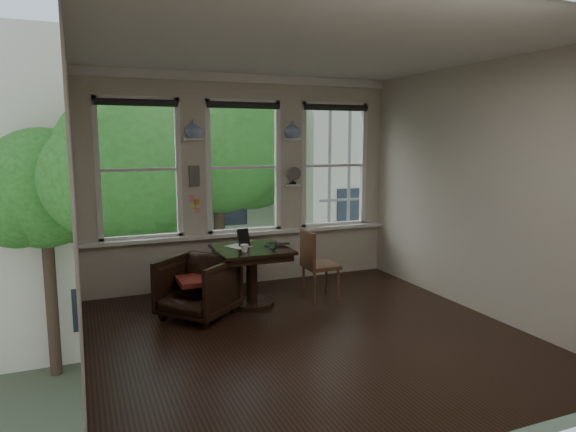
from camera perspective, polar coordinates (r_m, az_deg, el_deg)
name	(u,v)px	position (r m, az deg, el deg)	size (l,w,h in m)	color
ground	(307,335)	(5.71, 2.18, -13.05)	(4.50, 4.50, 0.00)	black
ceiling	(309,48)	(5.39, 2.37, 18.15)	(4.50, 4.50, 0.00)	silver
wall_back	(243,181)	(7.44, -4.99, 3.87)	(4.50, 4.50, 0.00)	beige
wall_front	(455,234)	(3.45, 18.05, -1.89)	(4.50, 4.50, 0.00)	beige
wall_left	(75,208)	(4.86, -22.62, 0.80)	(4.50, 4.50, 0.00)	beige
wall_right	(478,189)	(6.60, 20.34, 2.79)	(4.50, 4.50, 0.00)	beige
window_left	(139,170)	(7.13, -16.25, 4.97)	(1.10, 0.12, 1.90)	white
window_center	(243,167)	(7.42, -5.01, 5.41)	(1.10, 0.12, 1.90)	white
window_right	(333,165)	(7.98, 5.02, 5.62)	(1.10, 0.12, 1.90)	white
shelf_left	(194,139)	(7.13, -10.44, 8.39)	(0.26, 0.16, 0.03)	white
shelf_right	(292,139)	(7.57, 0.48, 8.53)	(0.26, 0.16, 0.03)	white
intercom	(194,176)	(7.18, -10.38, 4.40)	(0.14, 0.06, 0.28)	#59544F
sticky_notes	(195,201)	(7.22, -10.31, 1.63)	(0.16, 0.01, 0.24)	pink
desk_fan	(293,178)	(7.57, 0.53, 4.21)	(0.20, 0.20, 0.24)	#59544F
vase_left	(193,129)	(7.13, -10.47, 9.51)	(0.24, 0.24, 0.25)	white
vase_right	(292,130)	(7.57, 0.48, 9.58)	(0.24, 0.24, 0.25)	white
table	(252,277)	(6.55, -4.05, -6.75)	(0.90, 0.90, 0.75)	black
armchair_left	(198,287)	(6.22, -10.00, -7.83)	(0.77, 0.79, 0.72)	black
cushion_red	(198,280)	(6.20, -10.02, -7.04)	(0.45, 0.45, 0.06)	maroon
side_chair_right	(321,265)	(6.79, 3.66, -5.47)	(0.42, 0.42, 0.92)	#442718
laptop	(278,245)	(6.53, -1.14, -3.29)	(0.32, 0.20, 0.03)	black
mug	(245,248)	(6.22, -4.85, -3.59)	(0.10, 0.10, 0.09)	white
drinking_glass	(273,246)	(6.31, -1.73, -3.39)	(0.12, 0.12, 0.09)	white
tablet	(243,237)	(6.57, -4.97, -2.38)	(0.16, 0.02, 0.22)	black
papers	(238,246)	(6.55, -5.53, -3.38)	(0.22, 0.30, 0.00)	silver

